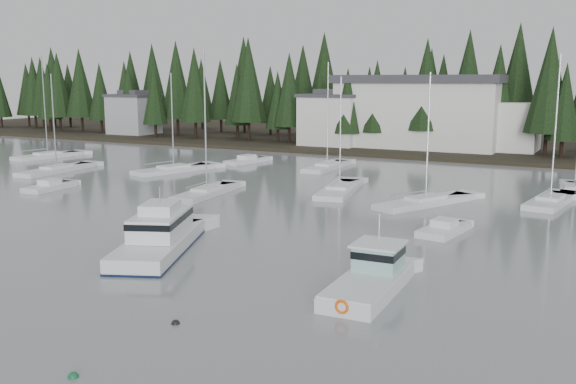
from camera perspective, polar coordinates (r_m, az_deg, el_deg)
name	(u,v)px	position (r m, az deg, el deg)	size (l,w,h in m)	color
far_shore_land	(471,143)	(113.61, 15.99, 4.17)	(240.00, 54.00, 1.00)	black
conifer_treeline	(456,150)	(102.91, 14.72, 3.66)	(200.00, 22.00, 20.00)	black
house_west	(332,119)	(101.56, 3.93, 6.52)	(9.54, 7.42, 8.75)	silver
house_far_west	(134,113)	(126.07, -13.55, 6.83)	(8.48, 7.42, 8.25)	#999EA0
harbor_inn	(432,113)	(99.64, 12.72, 6.88)	(29.50, 11.50, 10.90)	silver
cabin_cruiser_center	(160,240)	(41.54, -11.34, -4.19)	(7.33, 11.44, 4.71)	white
lobster_boat_teal	(371,281)	(33.57, 7.40, -7.83)	(3.09, 7.98, 4.36)	white
sailboat_0	(327,168)	(78.42, 3.50, 2.14)	(2.96, 10.35, 13.30)	white
sailboat_1	(57,171)	(80.44, -19.86, 1.75)	(3.61, 11.10, 11.94)	white
sailboat_2	(174,171)	(77.00, -10.11, 1.85)	(5.47, 10.75, 12.03)	white
sailboat_3	(48,157)	(95.45, -20.56, 2.93)	(4.01, 10.11, 14.54)	white
sailboat_4	(340,192)	(62.12, 4.61, 0.04)	(4.86, 10.97, 11.56)	white
sailboat_5	(426,204)	(57.01, 12.13, -1.04)	(6.82, 10.84, 11.89)	white
sailboat_7	(550,203)	(60.58, 22.27, -0.91)	(3.76, 9.18, 13.41)	white
sailboat_8	(207,194)	(61.02, -7.22, -0.15)	(3.60, 9.92, 14.35)	white
sailboat_13	(574,192)	(67.43, 24.11, -0.01)	(3.25, 8.82, 11.57)	white
runabout_0	(50,188)	(67.64, -20.41, 0.33)	(2.75, 5.78, 1.42)	white
runabout_1	(444,231)	(46.80, 13.69, -3.41)	(2.90, 5.42, 1.42)	white
runabout_3	(247,162)	(84.02, -3.68, 2.71)	(3.20, 7.24, 1.42)	white
mooring_buoy_green	(73,377)	(25.63, -18.54, -15.34)	(0.40, 0.40, 0.40)	#145933
mooring_buoy_dark	(176,324)	(29.58, -9.97, -11.47)	(0.39, 0.39, 0.39)	black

